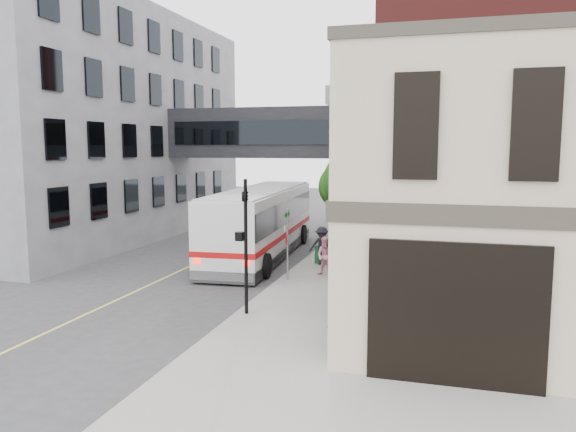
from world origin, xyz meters
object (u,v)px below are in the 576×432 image
Objects in this scene: pedestrian_a at (336,248)px; sandwich_board at (337,312)px; bus at (261,220)px; pedestrian_c at (322,246)px; newspaper_box at (319,254)px; pedestrian_b at (326,256)px.

pedestrian_a is 8.59m from sandwich_board.
bus is 4.11m from pedestrian_c.
sandwich_board is at bearing -79.05° from pedestrian_c.
bus is 3.94m from newspaper_box.
pedestrian_a reaches higher than pedestrian_c.
pedestrian_a reaches higher than newspaper_box.
sandwich_board is (1.69, -8.41, -0.43)m from pedestrian_a.
newspaper_box is (-0.85, 2.53, -0.42)m from pedestrian_b.
pedestrian_a is at bearing -36.85° from pedestrian_c.
pedestrian_c is 2.09× the size of newspaper_box.
pedestrian_c is 1.82× the size of sandwich_board.
sandwich_board is at bearing -60.98° from pedestrian_b.
bus is 15.05× the size of newspaper_box.
sandwich_board is (1.81, -6.71, -0.35)m from pedestrian_b.
pedestrian_b is 6.96m from sandwich_board.
bus is 5.00m from pedestrian_a.
bus reaches higher than pedestrian_b.
pedestrian_a is 1.71m from pedestrian_b.
pedestrian_b is at bearing -81.00° from newspaper_box.
sandwich_board is (2.46, -8.90, -0.41)m from pedestrian_c.
sandwich_board is at bearing -83.53° from newspaper_box.
sandwich_board is (6.06, -10.68, -1.29)m from bus.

